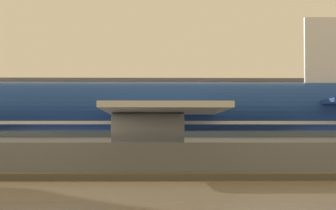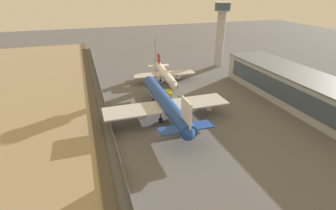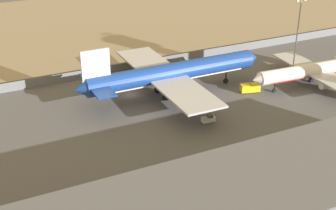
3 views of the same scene
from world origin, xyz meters
The scene contains 9 objects.
ground_plane centered at (0.00, 0.00, 0.00)m, with size 500.00×500.00×0.00m, color #565659.
waterfront_lagoon centered at (0.00, -71.00, 0.00)m, with size 320.00×98.00×0.01m.
shoreline_seawall centered at (0.00, -20.50, 0.25)m, with size 320.00×3.00×0.50m.
perimeter_fence centered at (0.00, -16.00, 1.32)m, with size 280.00×0.10×2.64m.
cargo_jet_blue centered at (-9.46, 4.40, 5.95)m, with size 53.08×45.18×15.60m.
passenger_jet_white_red centered at (-46.96, 16.11, 4.44)m, with size 37.04×31.48×11.62m.
baggage_tug centered at (-10.65, 22.41, 0.81)m, with size 3.31×1.84×1.80m.
ops_van centered at (-29.18, 12.41, 1.28)m, with size 5.56×3.32×2.48m.
apron_light_mast_apron_west centered at (-44.81, 10.74, 12.98)m, with size 3.20×0.40×23.36m.
Camera 3 is at (40.48, 105.81, 52.08)m, focal length 50.00 mm.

